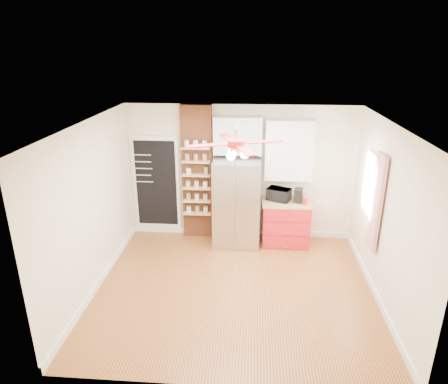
# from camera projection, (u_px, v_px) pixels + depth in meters

# --- Properties ---
(floor) EXTENTS (4.50, 4.50, 0.00)m
(floor) POSITION_uv_depth(u_px,v_px,m) (234.00, 289.00, 6.53)
(floor) COLOR #9D6027
(floor) RESTS_ON ground
(ceiling) EXTENTS (4.50, 4.50, 0.00)m
(ceiling) POSITION_uv_depth(u_px,v_px,m) (236.00, 125.00, 5.58)
(ceiling) COLOR white
(ceiling) RESTS_ON wall_back
(wall_back) EXTENTS (4.50, 0.02, 2.70)m
(wall_back) POSITION_uv_depth(u_px,v_px,m) (240.00, 173.00, 7.92)
(wall_back) COLOR beige
(wall_back) RESTS_ON floor
(wall_front) EXTENTS (4.50, 0.02, 2.70)m
(wall_front) POSITION_uv_depth(u_px,v_px,m) (226.00, 289.00, 4.19)
(wall_front) COLOR beige
(wall_front) RESTS_ON floor
(wall_left) EXTENTS (0.02, 4.00, 2.70)m
(wall_left) POSITION_uv_depth(u_px,v_px,m) (91.00, 209.00, 6.22)
(wall_left) COLOR beige
(wall_left) RESTS_ON floor
(wall_right) EXTENTS (0.02, 4.00, 2.70)m
(wall_right) POSITION_uv_depth(u_px,v_px,m) (387.00, 218.00, 5.90)
(wall_right) COLOR beige
(wall_right) RESTS_ON floor
(chalkboard) EXTENTS (0.95, 0.05, 1.95)m
(chalkboard) POSITION_uv_depth(u_px,v_px,m) (156.00, 183.00, 8.10)
(chalkboard) COLOR white
(chalkboard) RESTS_ON wall_back
(brick_pillar) EXTENTS (0.60, 0.16, 2.70)m
(brick_pillar) POSITION_uv_depth(u_px,v_px,m) (197.00, 173.00, 7.91)
(brick_pillar) COLOR brown
(brick_pillar) RESTS_ON floor
(fridge) EXTENTS (0.90, 0.70, 1.75)m
(fridge) POSITION_uv_depth(u_px,v_px,m) (237.00, 202.00, 7.75)
(fridge) COLOR #B9B8BE
(fridge) RESTS_ON floor
(upper_glass_cabinet) EXTENTS (0.90, 0.35, 0.70)m
(upper_glass_cabinet) POSITION_uv_depth(u_px,v_px,m) (238.00, 135.00, 7.49)
(upper_glass_cabinet) COLOR white
(upper_glass_cabinet) RESTS_ON wall_back
(red_cabinet) EXTENTS (0.94, 0.64, 0.90)m
(red_cabinet) POSITION_uv_depth(u_px,v_px,m) (286.00, 222.00, 7.87)
(red_cabinet) COLOR red
(red_cabinet) RESTS_ON floor
(upper_shelf_unit) EXTENTS (0.90, 0.30, 1.15)m
(upper_shelf_unit) POSITION_uv_depth(u_px,v_px,m) (289.00, 150.00, 7.54)
(upper_shelf_unit) COLOR white
(upper_shelf_unit) RESTS_ON wall_back
(window) EXTENTS (0.04, 0.75, 1.05)m
(window) POSITION_uv_depth(u_px,v_px,m) (371.00, 185.00, 6.67)
(window) COLOR white
(window) RESTS_ON wall_right
(curtain) EXTENTS (0.06, 0.40, 1.55)m
(curtain) POSITION_uv_depth(u_px,v_px,m) (376.00, 202.00, 6.19)
(curtain) COLOR red
(curtain) RESTS_ON wall_right
(ceiling_fan) EXTENTS (1.40, 1.40, 0.44)m
(ceiling_fan) POSITION_uv_depth(u_px,v_px,m) (236.00, 144.00, 5.68)
(ceiling_fan) COLOR silver
(ceiling_fan) RESTS_ON ceiling
(toaster_oven) EXTENTS (0.52, 0.45, 0.24)m
(toaster_oven) POSITION_uv_depth(u_px,v_px,m) (279.00, 194.00, 7.74)
(toaster_oven) COLOR black
(toaster_oven) RESTS_ON red_cabinet
(coffee_maker) EXTENTS (0.19, 0.25, 0.26)m
(coffee_maker) POSITION_uv_depth(u_px,v_px,m) (298.00, 195.00, 7.66)
(coffee_maker) COLOR black
(coffee_maker) RESTS_ON red_cabinet
(canister_left) EXTENTS (0.12, 0.12, 0.14)m
(canister_left) POSITION_uv_depth(u_px,v_px,m) (305.00, 201.00, 7.54)
(canister_left) COLOR #AD2109
(canister_left) RESTS_ON red_cabinet
(canister_right) EXTENTS (0.10, 0.10, 0.13)m
(canister_right) POSITION_uv_depth(u_px,v_px,m) (305.00, 198.00, 7.69)
(canister_right) COLOR #B6180A
(canister_right) RESTS_ON red_cabinet
(pantry_jar_oats) EXTENTS (0.12, 0.12, 0.12)m
(pantry_jar_oats) POSITION_uv_depth(u_px,v_px,m) (189.00, 171.00, 7.78)
(pantry_jar_oats) COLOR beige
(pantry_jar_oats) RESTS_ON brick_pillar
(pantry_jar_beans) EXTENTS (0.09, 0.09, 0.14)m
(pantry_jar_beans) POSITION_uv_depth(u_px,v_px,m) (206.00, 171.00, 7.71)
(pantry_jar_beans) COLOR #947F4B
(pantry_jar_beans) RESTS_ON brick_pillar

